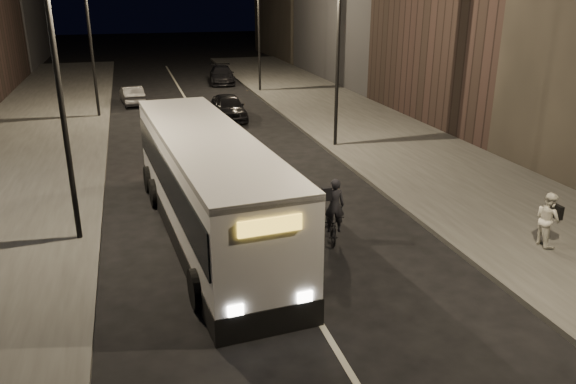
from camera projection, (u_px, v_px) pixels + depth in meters
ground at (294, 279)px, 14.88m from camera, size 180.00×180.00×0.00m
sidewalk_right at (373, 132)px, 29.69m from camera, size 7.00×70.00×0.16m
sidewalk_left at (26, 157)px, 25.34m from camera, size 7.00×70.00×0.16m
streetlight_right_mid at (333, 33)px, 25.27m from camera, size 1.20×0.44×8.12m
streetlight_right_far at (255, 17)px, 39.73m from camera, size 1.20×0.44×8.12m
streetlight_left_near at (66, 62)px, 15.30m from camera, size 1.20×0.44×8.12m
streetlight_left_far at (94, 24)px, 31.58m from camera, size 1.20×0.44×8.12m
city_bus at (207, 181)px, 17.09m from camera, size 3.55×12.09×3.22m
cyclist_on_bicycle at (332, 219)px, 17.01m from camera, size 0.96×1.84×2.02m
pedestrian_woman at (548, 219)px, 16.26m from camera, size 0.64×0.81×1.62m
car_near at (229, 107)px, 32.82m from camera, size 1.72×4.27×1.45m
car_mid at (132, 95)px, 37.12m from camera, size 1.65×3.81×1.22m
car_far at (222, 75)px, 45.29m from camera, size 2.37×4.84×1.35m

